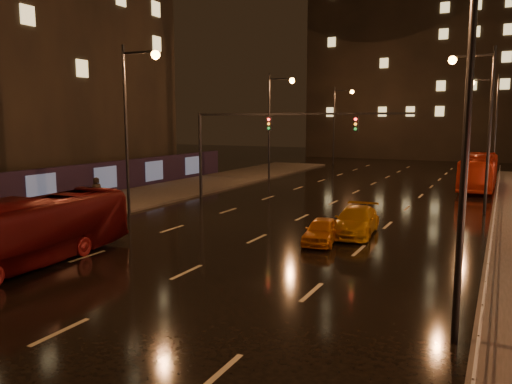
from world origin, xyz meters
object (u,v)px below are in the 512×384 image
taxi_near (322,231)px  bus_curb (479,172)px  bus_red (28,232)px  pedestrian_c (96,189)px  taxi_far (356,221)px

taxi_near → bus_curb: bearing=69.6°
bus_red → pedestrian_c: bearing=120.2°
bus_red → pedestrian_c: bus_red is taller
bus_red → taxi_far: bearing=43.7°
bus_red → taxi_far: (10.02, 11.07, -0.67)m
pedestrian_c → taxi_far: bearing=-72.1°
taxi_near → pedestrian_c: (-17.64, 3.89, 0.40)m
taxi_far → pedestrian_c: bearing=170.8°
taxi_near → pedestrian_c: bearing=160.6°
taxi_far → taxi_near: bearing=-115.2°
bus_red → taxi_near: bearing=39.1°
bus_curb → taxi_far: bus_curb is taller
bus_red → bus_curb: (14.70, 32.00, 0.12)m
taxi_near → pedestrian_c: 18.07m
taxi_far → pedestrian_c: size_ratio=2.82×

